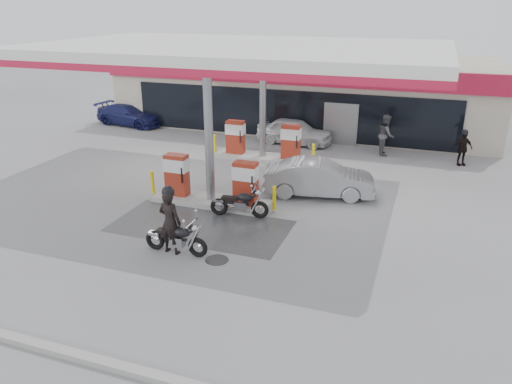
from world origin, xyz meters
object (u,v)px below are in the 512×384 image
at_px(pump_island_near, 211,186).
at_px(biker_walking, 462,148).
at_px(main_motorcycle, 177,239).
at_px(hatchback_silver, 319,178).
at_px(attendant, 386,135).
at_px(biker_main, 170,222).
at_px(sedan_white, 294,131).
at_px(parked_car_right, 466,136).
at_px(parked_motorcycle, 240,204).
at_px(parked_car_left, 130,115).
at_px(pump_island_far, 263,145).

bearing_deg(pump_island_near, biker_walking, 42.34).
distance_m(pump_island_near, main_motorcycle, 4.06).
height_order(pump_island_near, hatchback_silver, pump_island_near).
xyz_separation_m(attendant, hatchback_silver, (-1.83, -6.60, -0.30)).
bearing_deg(biker_main, biker_walking, -118.55).
xyz_separation_m(sedan_white, parked_car_right, (8.61, 2.67, -0.15)).
bearing_deg(biker_main, sedan_white, -84.52).
relative_size(sedan_white, hatchback_silver, 0.93).
xyz_separation_m(parked_motorcycle, biker_walking, (7.51, 8.99, 0.33)).
height_order(main_motorcycle, sedan_white, sedan_white).
xyz_separation_m(main_motorcycle, parked_car_right, (8.60, 15.87, 0.05)).
relative_size(biker_main, hatchback_silver, 0.47).
bearing_deg(biker_walking, parked_car_left, 149.58).
bearing_deg(pump_island_far, sedan_white, 77.78).
bearing_deg(parked_car_right, sedan_white, 84.18).
bearing_deg(parked_car_right, parked_motorcycle, 125.28).
height_order(hatchback_silver, parked_car_left, hatchback_silver).
xyz_separation_m(pump_island_far, parked_car_left, (-10.00, 4.00, -0.07)).
height_order(pump_island_far, biker_main, biker_main).
relative_size(pump_island_near, parked_car_left, 1.16).
xyz_separation_m(pump_island_near, hatchback_silver, (3.64, 2.20, -0.01)).
relative_size(main_motorcycle, parked_car_left, 0.47).
distance_m(hatchback_silver, biker_walking, 8.04).
distance_m(sedan_white, biker_walking, 8.37).
xyz_separation_m(parked_motorcycle, hatchback_silver, (2.15, 2.99, 0.22)).
height_order(pump_island_far, hatchback_silver, pump_island_far).
xyz_separation_m(biker_main, biker_walking, (8.49, 12.20, -0.20)).
height_order(attendant, biker_walking, attendant).
bearing_deg(attendant, pump_island_far, 106.08).
distance_m(main_motorcycle, attendant, 13.67).
bearing_deg(hatchback_silver, biker_main, 142.10).
bearing_deg(biker_main, main_motorcycle, -172.51).
relative_size(biker_main, parked_motorcycle, 0.96).
relative_size(pump_island_near, pump_island_far, 1.00).
relative_size(main_motorcycle, attendant, 1.03).
distance_m(pump_island_near, biker_walking, 12.18).
distance_m(sedan_white, parked_car_left, 10.72).
distance_m(parked_motorcycle, hatchback_silver, 3.69).
bearing_deg(main_motorcycle, pump_island_far, 93.99).
relative_size(biker_main, parked_car_right, 0.53).
distance_m(pump_island_far, hatchback_silver, 5.26).
xyz_separation_m(parked_car_left, biker_walking, (19.00, -1.80, 0.17)).
bearing_deg(biker_walking, main_motorcycle, -149.24).
bearing_deg(parked_car_right, parked_car_left, 72.47).
height_order(biker_main, attendant, biker_main).
relative_size(attendant, hatchback_silver, 0.47).
height_order(pump_island_near, attendant, attendant).
height_order(pump_island_near, sedan_white, pump_island_near).
bearing_deg(pump_island_near, main_motorcycle, -80.05).
distance_m(parked_motorcycle, parked_car_left, 15.77).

